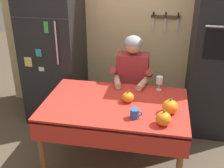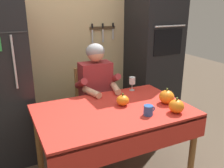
{
  "view_description": "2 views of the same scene",
  "coord_description": "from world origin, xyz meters",
  "views": [
    {
      "loc": [
        0.42,
        -2.27,
        2.07
      ],
      "look_at": [
        -0.06,
        0.23,
        0.88
      ],
      "focal_mm": 44.91,
      "sensor_mm": 36.0,
      "label": 1
    },
    {
      "loc": [
        -0.91,
        -1.74,
        1.67
      ],
      "look_at": [
        0.01,
        0.15,
        0.97
      ],
      "focal_mm": 39.17,
      "sensor_mm": 36.0,
      "label": 2
    }
  ],
  "objects": [
    {
      "name": "pumpkin_medium",
      "position": [
        0.47,
        -0.21,
        0.8
      ],
      "size": [
        0.13,
        0.13,
        0.14
      ],
      "color": "orange",
      "rests_on": "dining_table"
    },
    {
      "name": "ground_plane",
      "position": [
        0.0,
        0.0,
        0.0
      ],
      "size": [
        10.0,
        10.0,
        0.0
      ],
      "primitive_type": "plane",
      "color": "brown",
      "rests_on": "ground"
    },
    {
      "name": "chair_behind_person",
      "position": [
        0.09,
        0.87,
        0.51
      ],
      "size": [
        0.4,
        0.4,
        0.93
      ],
      "color": "tan",
      "rests_on": "ground"
    },
    {
      "name": "dining_table",
      "position": [
        0.0,
        0.08,
        0.66
      ],
      "size": [
        1.4,
        0.9,
        0.74
      ],
      "color": "brown",
      "rests_on": "ground"
    },
    {
      "name": "pumpkin_small",
      "position": [
        0.52,
        0.0,
        0.81
      ],
      "size": [
        0.15,
        0.15,
        0.15
      ],
      "color": "orange",
      "rests_on": "dining_table"
    },
    {
      "name": "back_wall_assembly",
      "position": [
        0.05,
        1.35,
        1.3
      ],
      "size": [
        3.7,
        0.13,
        2.6
      ],
      "color": "#D1B784",
      "rests_on": "ground"
    },
    {
      "name": "coffee_mug",
      "position": [
        0.22,
        -0.14,
        0.78
      ],
      "size": [
        0.11,
        0.08,
        0.09
      ],
      "color": "#2D569E",
      "rests_on": "dining_table"
    },
    {
      "name": "wine_glass",
      "position": [
        0.41,
        0.46,
        0.85
      ],
      "size": [
        0.07,
        0.07,
        0.15
      ],
      "color": "white",
      "rests_on": "dining_table"
    },
    {
      "name": "wall_oven",
      "position": [
        1.05,
        1.0,
        1.05
      ],
      "size": [
        0.6,
        0.64,
        2.1
      ],
      "color": "black",
      "rests_on": "ground"
    },
    {
      "name": "refrigerator",
      "position": [
        -0.95,
        0.96,
        0.9
      ],
      "size": [
        0.68,
        0.71,
        1.8
      ],
      "color": "black",
      "rests_on": "ground"
    },
    {
      "name": "pumpkin_large",
      "position": [
        0.12,
        0.14,
        0.79
      ],
      "size": [
        0.12,
        0.12,
        0.12
      ],
      "color": "orange",
      "rests_on": "dining_table"
    },
    {
      "name": "seated_person",
      "position": [
        0.09,
        0.68,
        0.74
      ],
      "size": [
        0.47,
        0.55,
        1.25
      ],
      "color": "#38384C",
      "rests_on": "ground"
    }
  ]
}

